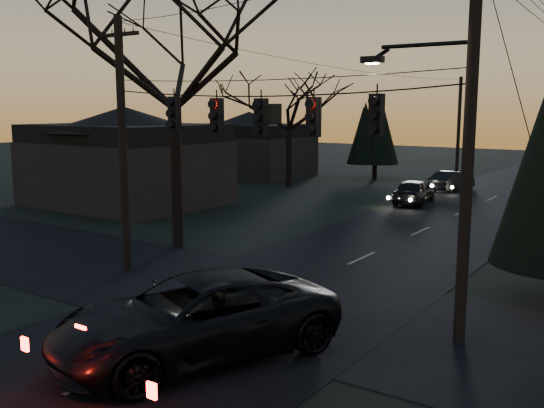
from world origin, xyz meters
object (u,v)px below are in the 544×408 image
Objects in this scene: utility_pole_far_l at (456,175)px; suv_near at (195,318)px; utility_pole_right at (459,342)px; bare_tree_left at (173,52)px; utility_pole_left at (128,270)px; sedan_oncoming_a at (414,192)px; sedan_oncoming_b at (452,181)px.

utility_pole_far_l reaches higher than suv_near.
bare_tree_left reaches higher than utility_pole_right.
utility_pole_left is at bearing 180.00° from utility_pole_right.
bare_tree_left is (-12.47, 3.57, 7.66)m from utility_pole_right.
utility_pole_right reaches higher than utility_pole_far_l.
utility_pole_left is at bearing 172.33° from suv_near.
sedan_oncoming_a is (-4.06, 23.50, -0.18)m from suv_near.
utility_pole_right is at bearing 66.01° from suv_near.
bare_tree_left is (-0.97, -32.43, 7.66)m from utility_pole_far_l.
utility_pole_right is 1.25× the size of utility_pole_far_l.
utility_pole_right is 1.18× the size of utility_pole_left.
bare_tree_left is at bearing 164.00° from utility_pole_right.
utility_pole_left is at bearing -90.00° from utility_pole_far_l.
suv_near is (6.86, -4.20, 0.90)m from utility_pole_left.
suv_near is at bearing 107.90° from sedan_oncoming_b.
suv_near is (6.86, -40.20, 0.90)m from utility_pole_far_l.
bare_tree_left is at bearing 69.84° from sedan_oncoming_a.
utility_pole_far_l is at bearing 107.72° from utility_pole_right.
utility_pole_far_l is at bearing 123.50° from suv_near.
utility_pole_far_l is at bearing 90.00° from utility_pole_left.
utility_pole_right is 1.54× the size of suv_near.
utility_pole_left is 1.31× the size of suv_near.
utility_pole_right is 2.35× the size of sedan_oncoming_a.
sedan_oncoming_a is (3.77, 15.72, -6.93)m from bare_tree_left.
utility_pole_left reaches higher than sedan_oncoming_a.
suv_near is at bearing -80.31° from utility_pole_far_l.
utility_pole_right is 37.79m from utility_pole_far_l.
sedan_oncoming_a is 1.07× the size of sedan_oncoming_b.
sedan_oncoming_a is at bearing 123.63° from suv_near.
suv_near is (-4.64, -4.20, 0.90)m from utility_pole_right.
suv_near is at bearing -44.81° from bare_tree_left.
sedan_oncoming_b is at bearing -74.15° from utility_pole_far_l.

